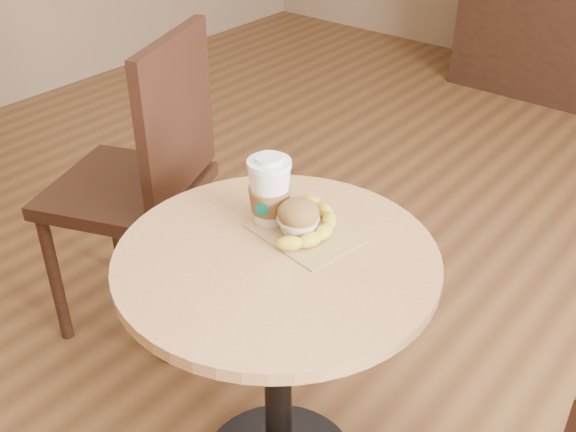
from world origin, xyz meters
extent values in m
cylinder|color=black|center=(-0.06, -0.11, 0.38)|extent=(0.07, 0.07, 0.72)
cylinder|color=tan|center=(-0.06, -0.11, 0.73)|extent=(0.73, 0.73, 0.03)
cube|color=black|center=(-0.88, 0.10, 0.52)|extent=(0.60, 0.60, 0.05)
cylinder|color=black|center=(-1.13, 0.21, 0.26)|extent=(0.04, 0.04, 0.52)
cylinder|color=black|center=(-0.99, -0.15, 0.26)|extent=(0.04, 0.04, 0.52)
cylinder|color=black|center=(-0.77, 0.36, 0.26)|extent=(0.04, 0.04, 0.52)
cylinder|color=black|center=(-0.63, -0.01, 0.26)|extent=(0.04, 0.04, 0.52)
cube|color=black|center=(-0.69, 0.18, 0.80)|extent=(0.19, 0.42, 0.48)
cube|color=tan|center=(-0.06, -0.01, 0.75)|extent=(0.27, 0.22, 0.00)
cylinder|color=white|center=(-0.16, -0.02, 0.90)|extent=(0.10, 0.10, 0.01)
cylinder|color=white|center=(-0.16, -0.02, 0.92)|extent=(0.07, 0.07, 0.01)
cylinder|color=#074E34|center=(-0.14, -0.07, 0.81)|extent=(0.03, 0.01, 0.03)
ellipsoid|color=brown|center=(-0.07, -0.03, 0.81)|extent=(0.10, 0.10, 0.06)
ellipsoid|color=beige|center=(-0.07, -0.03, 0.83)|extent=(0.04, 0.04, 0.02)
camera|label=1|loc=(0.73, -1.04, 1.62)|focal=42.00mm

